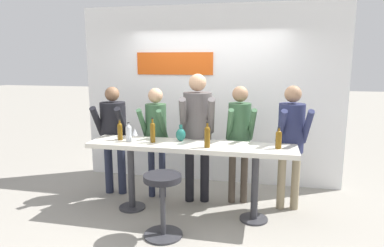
{
  "coord_description": "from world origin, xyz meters",
  "views": [
    {
      "loc": [
        0.93,
        -4.16,
        2.02
      ],
      "look_at": [
        0.0,
        0.08,
        1.21
      ],
      "focal_mm": 32.0,
      "sensor_mm": 36.0,
      "label": 1
    }
  ],
  "objects_px": {
    "wine_bottle_0": "(279,138)",
    "wine_bottle_1": "(207,136)",
    "person_center": "(239,131)",
    "wine_bottle_3": "(120,130)",
    "bar_stool": "(163,195)",
    "wine_bottle_4": "(153,131)",
    "person_center_right": "(291,134)",
    "wine_glass_0": "(135,132)",
    "person_center_left": "(197,124)",
    "person_far_left": "(113,129)",
    "person_left": "(156,130)",
    "decorative_vase": "(181,134)",
    "wine_bottle_2": "(129,132)",
    "tasting_table": "(191,154)"
  },
  "relations": [
    {
      "from": "wine_bottle_0",
      "to": "wine_bottle_1",
      "type": "bearing_deg",
      "value": -170.81
    },
    {
      "from": "person_center",
      "to": "wine_bottle_3",
      "type": "height_order",
      "value": "person_center"
    },
    {
      "from": "bar_stool",
      "to": "wine_bottle_4",
      "type": "distance_m",
      "value": 0.92
    },
    {
      "from": "person_center_right",
      "to": "wine_bottle_3",
      "type": "bearing_deg",
      "value": -177.82
    },
    {
      "from": "wine_bottle_0",
      "to": "wine_glass_0",
      "type": "bearing_deg",
      "value": -178.4
    },
    {
      "from": "bar_stool",
      "to": "person_center_left",
      "type": "distance_m",
      "value": 1.25
    },
    {
      "from": "wine_bottle_4",
      "to": "wine_glass_0",
      "type": "xyz_separation_m",
      "value": [
        -0.24,
        -0.02,
        -0.02
      ]
    },
    {
      "from": "wine_bottle_3",
      "to": "person_far_left",
      "type": "bearing_deg",
      "value": 124.57
    },
    {
      "from": "person_left",
      "to": "wine_bottle_4",
      "type": "distance_m",
      "value": 0.5
    },
    {
      "from": "wine_bottle_4",
      "to": "decorative_vase",
      "type": "relative_size",
      "value": 1.49
    },
    {
      "from": "bar_stool",
      "to": "person_far_left",
      "type": "bearing_deg",
      "value": 135.06
    },
    {
      "from": "wine_bottle_0",
      "to": "wine_bottle_2",
      "type": "relative_size",
      "value": 1.04
    },
    {
      "from": "decorative_vase",
      "to": "wine_bottle_4",
      "type": "bearing_deg",
      "value": -156.34
    },
    {
      "from": "person_far_left",
      "to": "wine_bottle_4",
      "type": "height_order",
      "value": "person_far_left"
    },
    {
      "from": "tasting_table",
      "to": "wine_bottle_4",
      "type": "distance_m",
      "value": 0.58
    },
    {
      "from": "person_left",
      "to": "decorative_vase",
      "type": "bearing_deg",
      "value": -35.7
    },
    {
      "from": "person_center",
      "to": "wine_glass_0",
      "type": "height_order",
      "value": "person_center"
    },
    {
      "from": "wine_bottle_3",
      "to": "wine_bottle_4",
      "type": "height_order",
      "value": "wine_bottle_4"
    },
    {
      "from": "tasting_table",
      "to": "wine_bottle_4",
      "type": "relative_size",
      "value": 8.15
    },
    {
      "from": "bar_stool",
      "to": "decorative_vase",
      "type": "height_order",
      "value": "decorative_vase"
    },
    {
      "from": "person_left",
      "to": "wine_bottle_4",
      "type": "height_order",
      "value": "person_left"
    },
    {
      "from": "wine_bottle_0",
      "to": "wine_bottle_3",
      "type": "bearing_deg",
      "value": 179.84
    },
    {
      "from": "wine_glass_0",
      "to": "decorative_vase",
      "type": "xyz_separation_m",
      "value": [
        0.58,
        0.17,
        -0.04
      ]
    },
    {
      "from": "decorative_vase",
      "to": "person_far_left",
      "type": "bearing_deg",
      "value": 163.24
    },
    {
      "from": "person_center",
      "to": "wine_bottle_0",
      "type": "bearing_deg",
      "value": -56.11
    },
    {
      "from": "tasting_table",
      "to": "person_center_right",
      "type": "bearing_deg",
      "value": 19.06
    },
    {
      "from": "bar_stool",
      "to": "person_center_left",
      "type": "height_order",
      "value": "person_center_left"
    },
    {
      "from": "person_center",
      "to": "wine_glass_0",
      "type": "bearing_deg",
      "value": -168.72
    },
    {
      "from": "wine_glass_0",
      "to": "decorative_vase",
      "type": "bearing_deg",
      "value": 16.33
    },
    {
      "from": "bar_stool",
      "to": "wine_bottle_0",
      "type": "distance_m",
      "value": 1.54
    },
    {
      "from": "person_far_left",
      "to": "decorative_vase",
      "type": "relative_size",
      "value": 7.42
    },
    {
      "from": "person_center",
      "to": "wine_bottle_2",
      "type": "relative_size",
      "value": 6.55
    },
    {
      "from": "person_left",
      "to": "person_far_left",
      "type": "bearing_deg",
      "value": 179.28
    },
    {
      "from": "tasting_table",
      "to": "person_left",
      "type": "height_order",
      "value": "person_left"
    },
    {
      "from": "wine_bottle_4",
      "to": "person_center_left",
      "type": "bearing_deg",
      "value": 42.13
    },
    {
      "from": "wine_bottle_0",
      "to": "wine_glass_0",
      "type": "relative_size",
      "value": 1.49
    },
    {
      "from": "tasting_table",
      "to": "person_far_left",
      "type": "distance_m",
      "value": 1.38
    },
    {
      "from": "wine_bottle_2",
      "to": "wine_bottle_3",
      "type": "height_order",
      "value": "wine_bottle_3"
    },
    {
      "from": "bar_stool",
      "to": "wine_bottle_1",
      "type": "xyz_separation_m",
      "value": [
        0.42,
        0.5,
        0.61
      ]
    },
    {
      "from": "person_center",
      "to": "wine_bottle_4",
      "type": "distance_m",
      "value": 1.2
    },
    {
      "from": "wine_bottle_0",
      "to": "wine_bottle_4",
      "type": "relative_size",
      "value": 0.81
    },
    {
      "from": "wine_bottle_2",
      "to": "wine_bottle_1",
      "type": "bearing_deg",
      "value": -5.27
    },
    {
      "from": "tasting_table",
      "to": "person_center",
      "type": "distance_m",
      "value": 0.8
    },
    {
      "from": "person_center",
      "to": "wine_bottle_1",
      "type": "height_order",
      "value": "person_center"
    },
    {
      "from": "person_center",
      "to": "wine_bottle_2",
      "type": "xyz_separation_m",
      "value": [
        -1.41,
        -0.54,
        0.03
      ]
    },
    {
      "from": "person_left",
      "to": "wine_bottle_1",
      "type": "xyz_separation_m",
      "value": [
        0.85,
        -0.58,
        0.08
      ]
    },
    {
      "from": "wine_bottle_1",
      "to": "wine_glass_0",
      "type": "xyz_separation_m",
      "value": [
        -0.98,
        0.09,
        -0.02
      ]
    },
    {
      "from": "bar_stool",
      "to": "wine_bottle_0",
      "type": "relative_size",
      "value": 2.81
    },
    {
      "from": "wine_glass_0",
      "to": "decorative_vase",
      "type": "distance_m",
      "value": 0.6
    },
    {
      "from": "wine_bottle_1",
      "to": "person_center_right",
      "type": "bearing_deg",
      "value": 29.06
    }
  ]
}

